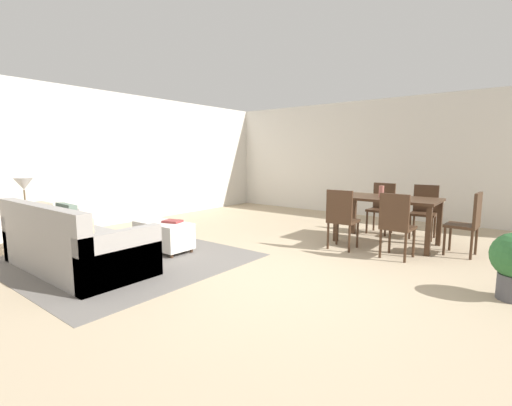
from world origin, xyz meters
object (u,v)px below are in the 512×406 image
object	(u,v)px
dining_chair_far_left	(382,205)
book_on_ottoman	(172,221)
dining_chair_far_right	(424,208)
table_lamp	(24,185)
dining_chair_near_left	(341,216)
dining_chair_head_east	(469,220)
couch	(73,246)
side_table	(27,221)
dining_chair_near_right	(396,222)
vase_centerpiece	(381,191)
dining_table	(387,203)
ottoman_table	(164,235)

from	to	relation	value
dining_chair_far_left	book_on_ottoman	bearing A→B (deg)	-122.17
dining_chair_far_right	table_lamp	bearing A→B (deg)	-134.01
dining_chair_near_left	dining_chair_head_east	size ratio (longest dim) A/B	1.00
couch	dining_chair_far_right	bearing A→B (deg)	56.08
side_table	table_lamp	distance (m)	0.53
dining_chair_near_right	vase_centerpiece	bearing A→B (deg)	121.54
couch	table_lamp	distance (m)	1.54
dining_chair_far_right	book_on_ottoman	world-z (taller)	dining_chair_far_right
dining_table	dining_chair_far_right	distance (m)	0.91
table_lamp	dining_chair_near_left	bearing A→B (deg)	39.24
book_on_ottoman	dining_chair_near_left	bearing A→B (deg)	39.99
dining_chair_near_left	vase_centerpiece	xyz separation A→B (m)	(0.33, 0.78, 0.33)
couch	book_on_ottoman	size ratio (longest dim) A/B	8.28
couch	dining_table	world-z (taller)	couch
dining_chair_near_right	vase_centerpiece	world-z (taller)	vase_centerpiece
ottoman_table	dining_table	size ratio (longest dim) A/B	0.59
side_table	book_on_ottoman	world-z (taller)	side_table
dining_chair_near_right	book_on_ottoman	world-z (taller)	dining_chair_near_right
dining_table	book_on_ottoman	world-z (taller)	dining_table
ottoman_table	book_on_ottoman	xyz separation A→B (m)	(0.13, 0.08, 0.21)
dining_chair_far_left	dining_chair_head_east	xyz separation A→B (m)	(1.50, -0.81, 0.00)
side_table	dining_table	world-z (taller)	dining_table
dining_chair_near_right	vase_centerpiece	distance (m)	0.98
dining_chair_near_left	book_on_ottoman	bearing A→B (deg)	-140.01
dining_chair_near_left	dining_chair_far_right	bearing A→B (deg)	63.80
dining_chair_near_left	vase_centerpiece	bearing A→B (deg)	67.43
ottoman_table	side_table	size ratio (longest dim) A/B	1.57
dining_chair_near_left	dining_chair_far_left	xyz separation A→B (m)	(0.08, 1.59, 0.00)
couch	book_on_ottoman	bearing A→B (deg)	76.03
couch	dining_table	bearing A→B (deg)	54.36
table_lamp	dining_table	size ratio (longest dim) A/B	0.34
dining_chair_far_left	vase_centerpiece	xyz separation A→B (m)	(0.25, -0.81, 0.33)
dining_chair_near_left	dining_chair_far_left	world-z (taller)	same
dining_table	dining_chair_near_left	xyz separation A→B (m)	(-0.42, -0.81, -0.14)
couch	dining_chair_far_right	size ratio (longest dim) A/B	2.34
dining_chair_near_left	dining_chair_near_right	xyz separation A→B (m)	(0.81, -0.00, 0.00)
side_table	table_lamp	world-z (taller)	table_lamp
dining_chair_near_left	dining_chair_head_east	world-z (taller)	same
dining_chair_near_right	dining_chair_far_right	world-z (taller)	same
side_table	dining_chair_head_east	world-z (taller)	dining_chair_head_east
couch	dining_chair_far_left	size ratio (longest dim) A/B	2.34
couch	table_lamp	xyz separation A→B (m)	(-1.37, -0.03, 0.70)
dining_chair_near_left	book_on_ottoman	size ratio (longest dim) A/B	3.54
couch	dining_chair_near_right	size ratio (longest dim) A/B	2.34
ottoman_table	dining_chair_far_left	xyz separation A→B (m)	(2.15, 3.30, 0.27)
side_table	dining_chair_far_right	xyz separation A→B (m)	(4.45, 4.61, 0.06)
ottoman_table	dining_chair_near_right	size ratio (longest dim) A/B	0.99
couch	dining_chair_head_east	size ratio (longest dim) A/B	2.34
dining_chair_far_right	dining_chair_head_east	xyz separation A→B (m)	(0.77, -0.85, 0.00)
table_lamp	dining_chair_far_right	bearing A→B (deg)	45.99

